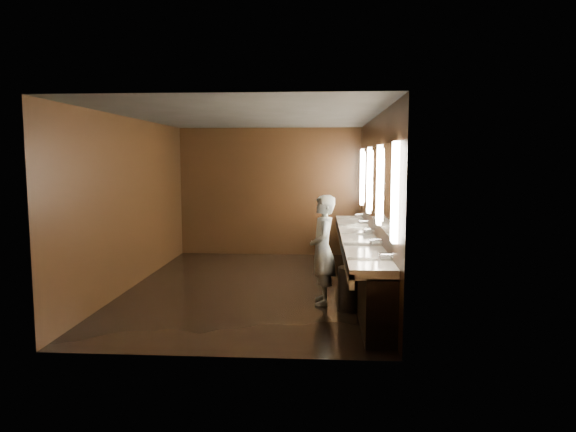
{
  "coord_description": "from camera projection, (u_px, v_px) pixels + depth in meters",
  "views": [
    {
      "loc": [
        1.14,
        -8.27,
        2.13
      ],
      "look_at": [
        0.6,
        0.0,
        1.2
      ],
      "focal_mm": 32.0,
      "sensor_mm": 36.0,
      "label": 1
    }
  ],
  "objects": [
    {
      "name": "floor",
      "position": [
        252.0,
        287.0,
        8.51
      ],
      "size": [
        6.0,
        6.0,
        0.0
      ],
      "primitive_type": "plane",
      "color": "black",
      "rests_on": "ground"
    },
    {
      "name": "ceiling",
      "position": [
        251.0,
        116.0,
        8.2
      ],
      "size": [
        4.0,
        6.0,
        0.02
      ],
      "primitive_type": "cube",
      "color": "#2D2D2B",
      "rests_on": "wall_back"
    },
    {
      "name": "wall_back",
      "position": [
        270.0,
        192.0,
        11.33
      ],
      "size": [
        4.0,
        0.02,
        2.8
      ],
      "primitive_type": "cube",
      "color": "black",
      "rests_on": "floor"
    },
    {
      "name": "wall_front",
      "position": [
        213.0,
        228.0,
        5.38
      ],
      "size": [
        4.0,
        0.02,
        2.8
      ],
      "primitive_type": "cube",
      "color": "black",
      "rests_on": "floor"
    },
    {
      "name": "wall_left",
      "position": [
        132.0,
        203.0,
        8.49
      ],
      "size": [
        0.02,
        6.0,
        2.8
      ],
      "primitive_type": "cube",
      "color": "black",
      "rests_on": "floor"
    },
    {
      "name": "wall_right",
      "position": [
        375.0,
        204.0,
        8.23
      ],
      "size": [
        0.02,
        6.0,
        2.8
      ],
      "primitive_type": "cube",
      "color": "black",
      "rests_on": "floor"
    },
    {
      "name": "sink_counter",
      "position": [
        361.0,
        260.0,
        8.34
      ],
      "size": [
        0.55,
        5.4,
        1.01
      ],
      "color": "black",
      "rests_on": "floor"
    },
    {
      "name": "mirror_band",
      "position": [
        374.0,
        182.0,
        8.19
      ],
      "size": [
        0.06,
        5.03,
        1.15
      ],
      "color": "#FFEBCC",
      "rests_on": "wall_right"
    },
    {
      "name": "person",
      "position": [
        323.0,
        250.0,
        7.51
      ],
      "size": [
        0.42,
        0.61,
        1.61
      ],
      "primitive_type": "imported",
      "rotation": [
        0.0,
        0.0,
        -1.51
      ],
      "color": "#9CBEE9",
      "rests_on": "floor"
    },
    {
      "name": "trash_bin",
      "position": [
        352.0,
        289.0,
        7.24
      ],
      "size": [
        0.44,
        0.44,
        0.61
      ],
      "primitive_type": "cylinder",
      "rotation": [
        0.0,
        0.0,
        0.15
      ],
      "color": "black",
      "rests_on": "floor"
    }
  ]
}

